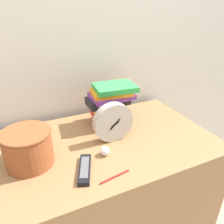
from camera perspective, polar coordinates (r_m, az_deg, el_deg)
name	(u,v)px	position (r m, az deg, el deg)	size (l,w,h in m)	color
wall_back	(61,36)	(1.32, -13.19, 18.86)	(6.00, 0.04, 2.40)	beige
desk	(93,197)	(1.35, -5.08, -21.25)	(1.29, 0.69, 0.73)	olive
desk_clock	(113,122)	(1.09, 0.34, -2.74)	(0.21, 0.05, 0.21)	#B7B2A8
book_stack	(110,103)	(1.25, -0.41, 2.46)	(0.27, 0.21, 0.23)	white
basket	(28,147)	(1.01, -21.11, -8.48)	(0.21, 0.21, 0.16)	#994C28
tv_remote	(85,169)	(0.96, -7.14, -14.55)	(0.11, 0.18, 0.02)	black
crumpled_paper_ball	(105,151)	(1.03, -1.90, -10.13)	(0.04, 0.04, 0.04)	white
pen	(115,177)	(0.92, 0.77, -16.50)	(0.14, 0.03, 0.01)	#B21E1E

